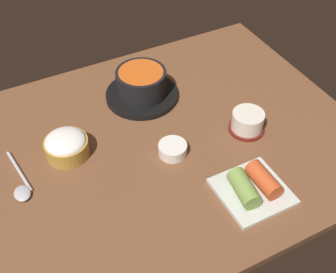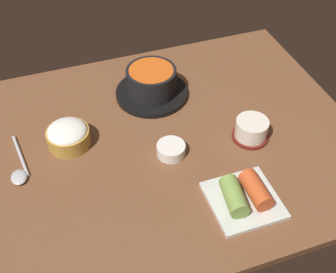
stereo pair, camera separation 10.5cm
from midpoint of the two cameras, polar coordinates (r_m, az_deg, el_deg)
name	(u,v)px [view 2 (the right image)]	position (r cm, az deg, el deg)	size (l,w,h in cm)	color
dining_table	(158,145)	(108.31, 1.42, -1.19)	(100.00, 76.00, 2.00)	brown
stone_pot	(152,84)	(118.56, 0.39, 6.72)	(19.64, 19.64, 8.38)	black
rice_bowl	(68,135)	(106.63, -10.13, 0.06)	(10.38, 10.38, 6.00)	#B78C38
tea_cup_with_saucer	(251,129)	(109.77, 13.45, 0.77)	(9.03, 9.03, 5.34)	maroon
banchan_cup_center	(171,149)	(103.83, 3.28, -1.81)	(6.85, 6.85, 2.80)	white
kimchi_plate	(244,196)	(96.45, 12.97, -7.70)	(14.67, 14.67, 5.13)	silver
spoon	(19,170)	(104.42, -16.01, -4.40)	(4.13, 16.36, 1.35)	#B7B7BC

